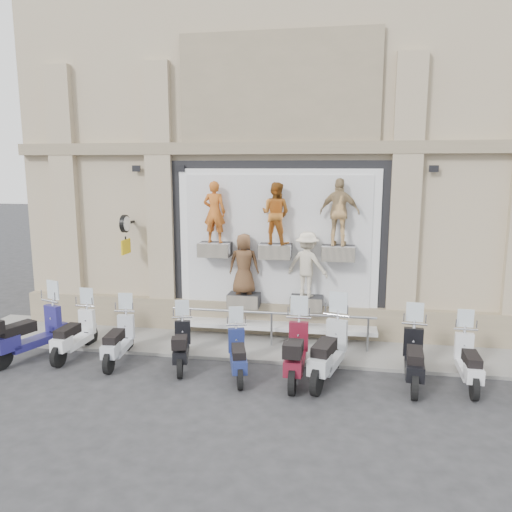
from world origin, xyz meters
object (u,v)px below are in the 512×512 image
object	(u,v)px
scooter_b	(74,325)
scooter_e	(238,345)
guard_rail	(271,330)
scooter_i	(469,352)
scooter_f	(296,342)
scooter_g	(329,340)
scooter_d	(181,337)
scooter_c	(118,331)
scooter_a	(29,323)
scooter_h	(415,348)
clock_sign_bracket	(125,229)

from	to	relation	value
scooter_b	scooter_e	size ratio (longest dim) A/B	1.09
guard_rail	scooter_i	xyz separation A→B (m)	(4.23, -1.41, 0.26)
scooter_f	scooter_e	bearing A→B (deg)	-176.49
scooter_f	scooter_g	distance (m)	0.67
scooter_b	scooter_d	xyz separation A→B (m)	(2.66, -0.17, -0.06)
scooter_c	scooter_d	bearing A→B (deg)	-6.16
scooter_b	scooter_g	size ratio (longest dim) A/B	0.87
scooter_g	scooter_i	bearing A→B (deg)	18.45
scooter_a	scooter_h	xyz separation A→B (m)	(8.55, 0.09, -0.08)
scooter_h	scooter_a	bearing A→B (deg)	-174.43
guard_rail	scooter_f	xyz separation A→B (m)	(0.76, -1.70, 0.35)
scooter_c	scooter_d	xyz separation A→B (m)	(1.49, -0.00, -0.04)
scooter_b	scooter_i	distance (m)	8.70
scooter_a	scooter_h	distance (m)	8.55
scooter_c	scooter_g	distance (m)	4.73
guard_rail	scooter_c	size ratio (longest dim) A/B	2.80
scooter_g	scooter_h	xyz separation A→B (m)	(1.72, 0.09, -0.08)
scooter_b	guard_rail	bearing A→B (deg)	18.25
clock_sign_bracket	scooter_b	distance (m)	2.77
scooter_b	scooter_g	world-z (taller)	scooter_g
scooter_d	scooter_g	distance (m)	3.24
scooter_d	scooter_g	world-z (taller)	scooter_g
scooter_d	scooter_i	distance (m)	6.04
scooter_d	scooter_g	bearing A→B (deg)	-17.63
clock_sign_bracket	scooter_d	size ratio (longest dim) A/B	0.60
scooter_g	scooter_b	bearing A→B (deg)	-169.01
scooter_i	scooter_f	bearing A→B (deg)	-173.33
scooter_b	scooter_f	distance (m)	5.25
clock_sign_bracket	scooter_g	distance (m)	6.04
clock_sign_bracket	scooter_b	world-z (taller)	clock_sign_bracket
scooter_e	scooter_i	distance (m)	4.70
scooter_b	scooter_g	bearing A→B (deg)	-1.10
scooter_b	scooter_d	bearing A→B (deg)	-1.55
scooter_i	scooter_h	bearing A→B (deg)	-171.63
scooter_b	scooter_e	xyz separation A→B (m)	(4.01, -0.48, -0.06)
scooter_b	scooter_e	world-z (taller)	scooter_b
guard_rail	scooter_h	xyz separation A→B (m)	(3.15, -1.53, 0.32)
scooter_i	scooter_b	bearing A→B (deg)	-178.85
scooter_e	scooter_g	xyz separation A→B (m)	(1.88, 0.16, 0.18)
scooter_e	scooter_h	world-z (taller)	scooter_h
scooter_f	scooter_h	world-z (taller)	scooter_f
guard_rail	scooter_f	size ratio (longest dim) A/B	2.52
scooter_b	scooter_i	size ratio (longest dim) A/B	1.04
scooter_b	scooter_a	bearing A→B (deg)	-158.94
guard_rail	scooter_e	world-z (taller)	scooter_e
guard_rail	scooter_g	size ratio (longest dim) A/B	2.37
scooter_d	scooter_h	xyz separation A→B (m)	(4.96, -0.06, 0.09)
scooter_d	scooter_f	xyz separation A→B (m)	(2.57, -0.23, 0.13)
guard_rail	scooter_d	bearing A→B (deg)	-140.88
guard_rail	scooter_a	world-z (taller)	scooter_a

